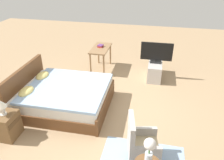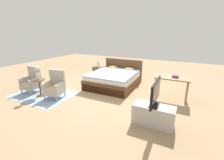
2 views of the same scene
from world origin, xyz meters
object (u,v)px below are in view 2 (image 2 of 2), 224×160
Objects in this scene: vanity_desk at (172,81)px; table_lamp at (98,62)px; armchair_by_window_left at (32,82)px; tv_stand at (153,115)px; nightstand at (98,72)px; armchair_by_window_right at (55,87)px; tv_flatscreen at (156,93)px; bed at (115,79)px; flower_vase at (37,71)px; book_stack at (175,76)px; side_table at (40,86)px.

table_lamp is at bearing 162.95° from vanity_desk.
armchair_by_window_left reaches higher than tv_stand.
nightstand is 0.53× the size of vanity_desk.
tv_flatscreen reaches higher than armchair_by_window_right.
bed is 2.35m from armchair_by_window_right.
flower_vase is at bearing -156.61° from vanity_desk.
bed is at bearing -29.88° from nightstand.
book_stack is at bearing -16.28° from nightstand.
armchair_by_window_left is 1.67× the size of nightstand.
tv_stand is at bearing -1.60° from armchair_by_window_left.
armchair_by_window_left is 1.18m from armchair_by_window_right.
side_table is 4.44m from vanity_desk.
vanity_desk is (4.67, 1.62, 0.25)m from armchair_by_window_left.
flower_vase is 0.52× the size of tv_flatscreen.
nightstand is at bearing 163.72° from book_stack.
tv_flatscreen is at bearing -45.99° from bed.
armchair_by_window_left is 0.96× the size of tv_stand.
vanity_desk is 0.17m from book_stack.
table_lamp is at bearing 139.15° from tv_flatscreen.
armchair_by_window_left is 0.62m from side_table.
tv_flatscreen is at bearing -96.61° from vanity_desk.
side_table is at bearing -179.69° from tv_flatscreen.
book_stack is (4.15, 1.79, -0.11)m from flower_vase.
flower_vase reaches higher than bed.
nightstand is at bearing 65.07° from armchair_by_window_left.
tv_flatscreen is at bearing 0.31° from flower_vase.
book_stack reaches higher than tv_stand.
tv_flatscreen reaches higher than side_table.
armchair_by_window_right is 1.00× the size of tv_flatscreen.
side_table is 1.81× the size of table_lamp.
flower_vase is at bearing -102.84° from nightstand.
bed is 2.92m from tv_stand.
tv_flatscreen is at bearing -40.84° from nightstand.
armchair_by_window_left is at bearing -160.95° from book_stack.
armchair_by_window_right is 4.65× the size of book_stack.
bed is 2.30× the size of armchair_by_window_right.
bed is 2.39m from book_stack.
flower_vase reaches higher than nightstand.
side_table is at bearing -166.01° from armchair_by_window_right.
side_table is at bearing -156.61° from vanity_desk.
nightstand is 4.27m from tv_stand.
bed is 10.68× the size of book_stack.
tv_stand is at bearing -2.16° from armchair_by_window_right.
tv_stand is 4.85× the size of book_stack.
bed reaches higher than vanity_desk.
book_stack is (3.57, 1.64, 0.40)m from armchair_by_window_right.
armchair_by_window_right is at bearing -155.16° from vanity_desk.
armchair_by_window_left and armchair_by_window_right have the same top height.
book_stack reaches higher than vanity_desk.
armchair_by_window_left is 2.94m from nightstand.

